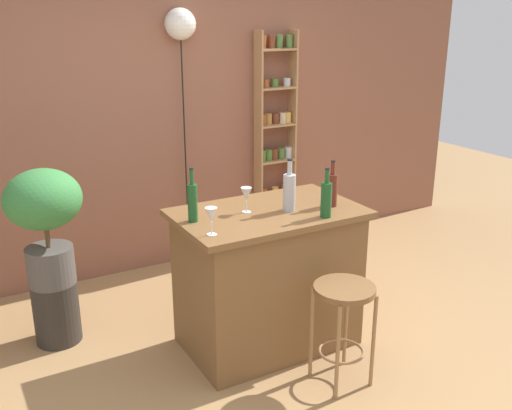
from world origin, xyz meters
The scene contains 14 objects.
ground centered at (0.00, 0.00, 0.00)m, with size 12.00×12.00×0.00m, color #A37A4C.
back_wall centered at (0.00, 1.95, 1.40)m, with size 6.40×0.10×2.80m, color #8C5642.
kitchen_counter centered at (0.00, 0.30, 0.48)m, with size 1.20×0.74×0.96m.
bar_stool centered at (0.16, -0.31, 0.49)m, with size 0.37×0.37×0.64m.
spice_shelf centered at (0.97, 1.81, 1.05)m, with size 0.38×0.15×2.03m.
plant_stool centered at (-1.25, 1.03, 0.22)m, with size 0.31×0.31×0.44m, color #2D2823.
potted_plant centered at (-1.25, 1.03, 0.93)m, with size 0.50×0.45×0.79m.
bottle_vinegar centered at (-0.50, 0.35, 1.09)m, with size 0.06×0.06×0.34m.
bottle_olive_oil centered at (0.12, 0.24, 1.09)m, with size 0.08×0.08×0.34m.
bottle_spirits_clear centered at (0.25, 0.02, 1.08)m, with size 0.07×0.07×0.32m.
bottle_sauce_amber centered at (0.41, 0.18, 1.08)m, with size 0.07×0.07×0.31m.
wine_glass_left centered at (-0.14, 0.34, 1.08)m, with size 0.07×0.07×0.16m.
wine_glass_center centered at (-0.50, 0.09, 1.08)m, with size 0.07×0.07×0.16m.
pendant_globe_light centered at (0.07, 1.84, 2.06)m, with size 0.26×0.26×2.21m.
Camera 1 is at (-1.80, -2.73, 2.17)m, focal length 40.66 mm.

